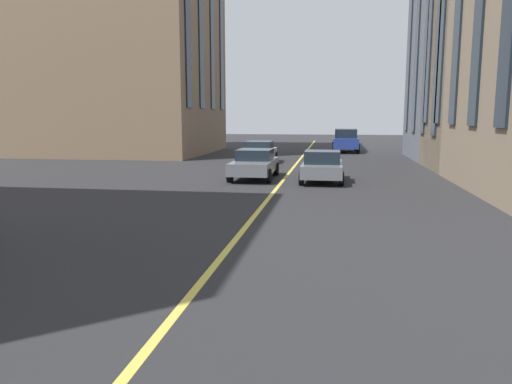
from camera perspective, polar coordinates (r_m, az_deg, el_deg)
The scene contains 6 objects.
lane_centre_line at distance 19.18m, azimuth 2.13°, elevation 0.08°, with size 80.00×0.16×0.01m.
car_grey_parked_a at distance 22.10m, azimuth 7.72°, elevation 2.99°, with size 3.90×1.89×1.40m.
car_blue_parked_b at distance 40.76m, azimuth 10.38°, elevation 5.95°, with size 4.70×2.14×1.88m.
car_grey_near at distance 23.08m, azimuth -0.18°, elevation 3.32°, with size 4.40×1.95×1.37m.
car_silver_far at distance 30.56m, azimuth 0.34°, elevation 4.68°, with size 4.40×1.95×1.37m.
building_right_far at distance 34.06m, azimuth 26.99°, elevation 14.38°, with size 13.71×9.70×13.52m.
Camera 1 is at (1.18, -2.27, 2.92)m, focal length 34.35 mm.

